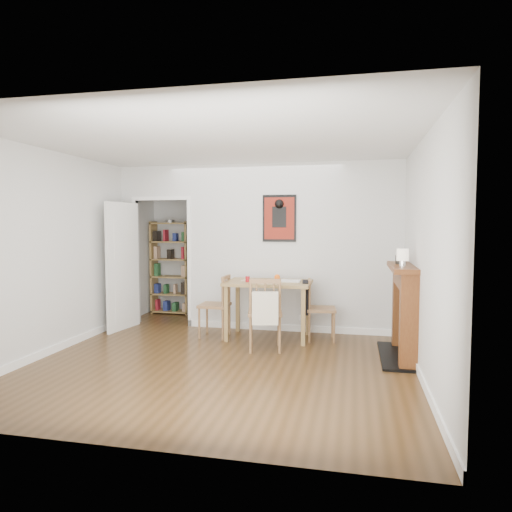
% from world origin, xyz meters
% --- Properties ---
extents(ground, '(5.20, 5.20, 0.00)m').
position_xyz_m(ground, '(0.00, 0.00, 0.00)').
color(ground, '#4D3219').
rests_on(ground, ground).
extents(room_shell, '(5.20, 5.20, 5.20)m').
position_xyz_m(room_shell, '(0.10, 1.34, 1.30)').
color(room_shell, silver).
rests_on(room_shell, ground).
extents(dining_table, '(1.22, 0.78, 0.83)m').
position_xyz_m(dining_table, '(0.32, 0.85, 0.73)').
color(dining_table, '#997847').
rests_on(dining_table, ground).
extents(chair_left, '(0.46, 0.46, 0.92)m').
position_xyz_m(chair_left, '(-0.47, 0.76, 0.46)').
color(chair_left, '#8E6542').
rests_on(chair_left, ground).
extents(chair_right, '(0.54, 0.49, 0.88)m').
position_xyz_m(chair_right, '(1.06, 0.88, 0.46)').
color(chair_right, '#8E6542').
rests_on(chair_right, ground).
extents(chair_front, '(0.57, 0.62, 0.97)m').
position_xyz_m(chair_front, '(0.39, 0.23, 0.49)').
color(chair_front, '#8E6542').
rests_on(chair_front, ground).
extents(bookshelf, '(0.72, 0.29, 1.71)m').
position_xyz_m(bookshelf, '(-1.80, 2.31, 0.84)').
color(bookshelf, '#997847').
rests_on(bookshelf, ground).
extents(fireplace, '(0.45, 1.25, 1.16)m').
position_xyz_m(fireplace, '(2.16, 0.25, 0.62)').
color(fireplace, brown).
rests_on(fireplace, ground).
extents(red_glass, '(0.06, 0.06, 0.08)m').
position_xyz_m(red_glass, '(0.04, 0.73, 0.87)').
color(red_glass, maroon).
rests_on(red_glass, dining_table).
extents(orange_fruit, '(0.09, 0.09, 0.09)m').
position_xyz_m(orange_fruit, '(0.42, 1.01, 0.88)').
color(orange_fruit, '#FF620D').
rests_on(orange_fruit, dining_table).
extents(placemat, '(0.43, 0.33, 0.00)m').
position_xyz_m(placemat, '(0.14, 0.93, 0.84)').
color(placemat, beige).
rests_on(placemat, dining_table).
extents(notebook, '(0.34, 0.25, 0.02)m').
position_xyz_m(notebook, '(0.61, 0.91, 0.84)').
color(notebook, white).
rests_on(notebook, dining_table).
extents(mantel_lamp, '(0.14, 0.14, 0.21)m').
position_xyz_m(mantel_lamp, '(2.08, -0.07, 1.29)').
color(mantel_lamp, silver).
rests_on(mantel_lamp, fireplace).
extents(ceramic_jar_a, '(0.09, 0.09, 0.11)m').
position_xyz_m(ceramic_jar_a, '(2.09, 0.38, 1.21)').
color(ceramic_jar_a, black).
rests_on(ceramic_jar_a, fireplace).
extents(ceramic_jar_b, '(0.08, 0.08, 0.10)m').
position_xyz_m(ceramic_jar_b, '(2.15, 0.49, 1.21)').
color(ceramic_jar_b, black).
rests_on(ceramic_jar_b, fireplace).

